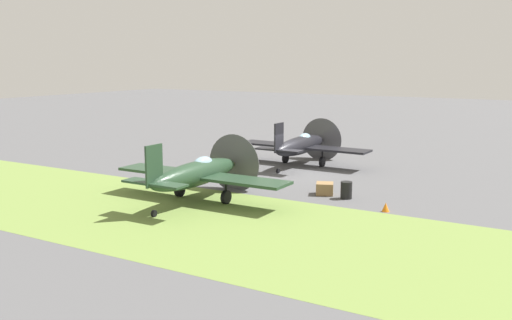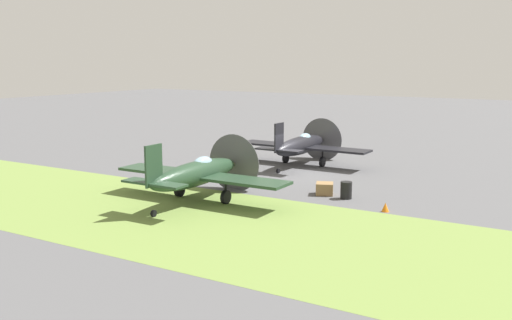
{
  "view_description": "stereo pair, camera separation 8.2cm",
  "coord_description": "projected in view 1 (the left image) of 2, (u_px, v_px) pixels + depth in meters",
  "views": [
    {
      "loc": [
        16.21,
        -32.04,
        7.14
      ],
      "look_at": [
        -0.87,
        -3.22,
        1.29
      ],
      "focal_mm": 40.28,
      "sensor_mm": 36.0,
      "label": 1
    },
    {
      "loc": [
        16.28,
        -32.0,
        7.14
      ],
      "look_at": [
        -0.87,
        -3.22,
        1.29
      ],
      "focal_mm": 40.28,
      "sensor_mm": 36.0,
      "label": 2
    }
  ],
  "objects": [
    {
      "name": "ground_plane",
      "position": [
        293.0,
        174.0,
        36.52
      ],
      "size": [
        160.0,
        160.0,
        0.0
      ],
      "primitive_type": "plane",
      "color": "#515154"
    },
    {
      "name": "grass_verge",
      "position": [
        177.0,
        217.0,
        26.47
      ],
      "size": [
        120.0,
        11.0,
        0.01
      ],
      "primitive_type": "cube",
      "color": "olive",
      "rests_on": "ground"
    },
    {
      "name": "airplane_lead",
      "position": [
        302.0,
        145.0,
        39.14
      ],
      "size": [
        9.4,
        7.47,
        3.37
      ],
      "rotation": [
        0.0,
        0.0,
        -0.01
      ],
      "color": "black",
      "rests_on": "ground"
    },
    {
      "name": "airplane_wingman",
      "position": [
        198.0,
        173.0,
        29.09
      ],
      "size": [
        9.77,
        7.78,
        3.51
      ],
      "rotation": [
        0.0,
        0.0,
        -0.0
      ],
      "color": "#233D28",
      "rests_on": "ground"
    },
    {
      "name": "ground_crew_chief",
      "position": [
        311.0,
        137.0,
        46.86
      ],
      "size": [
        0.43,
        0.52,
        1.73
      ],
      "rotation": [
        0.0,
        0.0,
        4.05
      ],
      "color": "#2D3342",
      "rests_on": "ground"
    },
    {
      "name": "fuel_drum",
      "position": [
        346.0,
        190.0,
        29.9
      ],
      "size": [
        0.6,
        0.6,
        0.9
      ],
      "primitive_type": "cylinder",
      "color": "black",
      "rests_on": "ground"
    },
    {
      "name": "supply_crate",
      "position": [
        325.0,
        189.0,
        30.82
      ],
      "size": [
        1.17,
        1.17,
        0.64
      ],
      "primitive_type": "cube",
      "rotation": [
        0.0,
        0.0,
        0.38
      ],
      "color": "olive",
      "rests_on": "ground"
    },
    {
      "name": "runway_marker_cone",
      "position": [
        386.0,
        207.0,
        27.35
      ],
      "size": [
        0.36,
        0.36,
        0.44
      ],
      "primitive_type": "cone",
      "color": "orange",
      "rests_on": "ground"
    }
  ]
}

